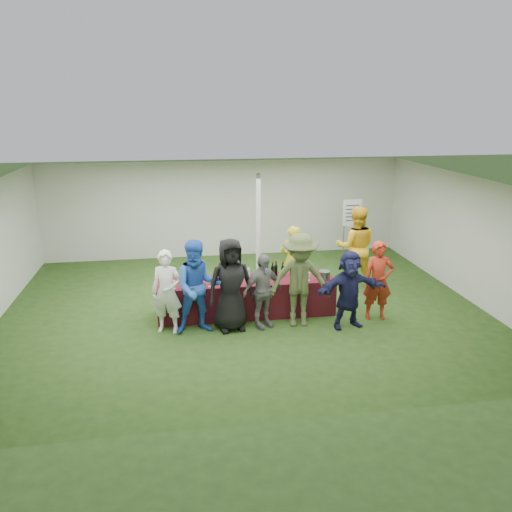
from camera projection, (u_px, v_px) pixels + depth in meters
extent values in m
plane|color=#284719|center=(244.00, 308.00, 10.65)|extent=(60.00, 60.00, 0.00)
plane|color=white|center=(225.00, 209.00, 14.03)|extent=(10.00, 0.00, 10.00)
plane|color=white|center=(285.00, 332.00, 6.48)|extent=(10.00, 0.00, 10.00)
plane|color=white|center=(468.00, 238.00, 11.01)|extent=(0.00, 8.00, 8.00)
plane|color=white|center=(243.00, 182.00, 9.86)|extent=(10.00, 10.00, 0.00)
cylinder|color=silver|center=(258.00, 233.00, 11.46)|extent=(0.10, 0.10, 2.70)
cube|color=maroon|center=(246.00, 297.00, 10.27)|extent=(3.60, 0.80, 0.75)
cylinder|color=black|center=(261.00, 272.00, 10.31)|extent=(0.07, 0.07, 0.22)
cylinder|color=black|center=(261.00, 265.00, 10.26)|extent=(0.03, 0.03, 0.08)
cylinder|color=maroon|center=(261.00, 263.00, 10.25)|extent=(0.03, 0.03, 0.02)
cylinder|color=black|center=(266.00, 272.00, 10.32)|extent=(0.07, 0.07, 0.22)
cylinder|color=black|center=(266.00, 265.00, 10.28)|extent=(0.03, 0.03, 0.08)
cylinder|color=maroon|center=(266.00, 262.00, 10.26)|extent=(0.03, 0.03, 0.02)
cylinder|color=black|center=(272.00, 271.00, 10.34)|extent=(0.07, 0.07, 0.22)
cylinder|color=black|center=(273.00, 264.00, 10.29)|extent=(0.03, 0.03, 0.08)
cylinder|color=maroon|center=(273.00, 262.00, 10.28)|extent=(0.03, 0.03, 0.02)
cylinder|color=black|center=(276.00, 270.00, 10.40)|extent=(0.07, 0.07, 0.22)
cylinder|color=black|center=(276.00, 263.00, 10.36)|extent=(0.03, 0.03, 0.08)
cylinder|color=maroon|center=(276.00, 261.00, 10.34)|extent=(0.03, 0.03, 0.02)
cylinder|color=black|center=(283.00, 271.00, 10.34)|extent=(0.07, 0.07, 0.22)
cylinder|color=black|center=(283.00, 264.00, 10.30)|extent=(0.03, 0.03, 0.08)
cylinder|color=maroon|center=(283.00, 262.00, 10.28)|extent=(0.03, 0.03, 0.02)
cylinder|color=black|center=(292.00, 270.00, 10.43)|extent=(0.07, 0.07, 0.22)
cylinder|color=black|center=(292.00, 263.00, 10.38)|extent=(0.03, 0.03, 0.08)
cylinder|color=maroon|center=(292.00, 261.00, 10.37)|extent=(0.03, 0.03, 0.02)
cylinder|color=silver|center=(174.00, 288.00, 9.68)|extent=(0.06, 0.06, 0.00)
cylinder|color=silver|center=(174.00, 287.00, 9.67)|extent=(0.01, 0.01, 0.07)
cylinder|color=silver|center=(174.00, 283.00, 9.65)|extent=(0.06, 0.06, 0.08)
cylinder|color=#490712|center=(174.00, 284.00, 9.66)|extent=(0.05, 0.05, 0.02)
cylinder|color=silver|center=(193.00, 287.00, 9.75)|extent=(0.06, 0.06, 0.00)
cylinder|color=silver|center=(192.00, 285.00, 9.73)|extent=(0.01, 0.01, 0.07)
cylinder|color=silver|center=(192.00, 282.00, 9.71)|extent=(0.06, 0.06, 0.08)
cylinder|color=#490712|center=(192.00, 283.00, 9.72)|extent=(0.05, 0.05, 0.02)
cylinder|color=silver|center=(210.00, 287.00, 9.79)|extent=(0.06, 0.06, 0.00)
cylinder|color=silver|center=(209.00, 285.00, 9.77)|extent=(0.01, 0.01, 0.07)
cylinder|color=silver|center=(209.00, 281.00, 9.75)|extent=(0.06, 0.06, 0.08)
cylinder|color=silver|center=(231.00, 285.00, 9.85)|extent=(0.06, 0.06, 0.00)
cylinder|color=silver|center=(231.00, 284.00, 9.84)|extent=(0.01, 0.01, 0.07)
cylinder|color=silver|center=(231.00, 280.00, 9.81)|extent=(0.06, 0.06, 0.08)
cylinder|color=#490712|center=(231.00, 281.00, 9.82)|extent=(0.05, 0.05, 0.02)
cylinder|color=silver|center=(309.00, 280.00, 10.14)|extent=(0.06, 0.06, 0.00)
cylinder|color=silver|center=(309.00, 278.00, 10.13)|extent=(0.01, 0.01, 0.07)
cylinder|color=silver|center=(309.00, 275.00, 10.10)|extent=(0.06, 0.06, 0.08)
cylinder|color=silver|center=(248.00, 274.00, 10.22)|extent=(0.07, 0.07, 0.20)
cylinder|color=silver|center=(248.00, 269.00, 10.18)|extent=(0.03, 0.03, 0.03)
cube|color=white|center=(322.00, 274.00, 10.45)|extent=(0.25, 0.18, 0.03)
cylinder|color=slate|center=(324.00, 275.00, 10.17)|extent=(0.23, 0.23, 0.18)
cylinder|color=slate|center=(343.00, 246.00, 13.29)|extent=(0.02, 0.02, 1.10)
cylinder|color=slate|center=(357.00, 246.00, 13.36)|extent=(0.02, 0.02, 1.10)
cube|color=white|center=(352.00, 213.00, 13.06)|extent=(0.50, 0.02, 0.70)
cube|color=black|center=(353.00, 205.00, 12.99)|extent=(0.36, 0.01, 0.02)
cube|color=black|center=(353.00, 209.00, 13.02)|extent=(0.36, 0.01, 0.02)
cube|color=black|center=(352.00, 213.00, 13.05)|extent=(0.36, 0.01, 0.02)
cube|color=black|center=(352.00, 217.00, 13.08)|extent=(0.36, 0.01, 0.02)
cube|color=black|center=(352.00, 220.00, 13.11)|extent=(0.36, 0.01, 0.02)
imported|color=gold|center=(292.00, 259.00, 11.37)|extent=(0.63, 0.47, 1.57)
imported|color=yellow|center=(356.00, 247.00, 11.72)|extent=(1.09, 0.94, 1.93)
imported|color=white|center=(167.00, 292.00, 9.36)|extent=(0.67, 0.53, 1.61)
imported|color=blue|center=(198.00, 287.00, 9.31)|extent=(0.94, 0.76, 1.82)
imported|color=black|center=(231.00, 285.00, 9.44)|extent=(0.97, 0.71, 1.81)
imported|color=slate|center=(263.00, 291.00, 9.58)|extent=(0.94, 0.70, 1.48)
imported|color=#47532C|center=(300.00, 280.00, 9.61)|extent=(1.27, 0.82, 1.86)
imported|color=#1A1C44|center=(349.00, 290.00, 9.57)|extent=(1.48, 0.66, 1.54)
imported|color=#A42916|center=(378.00, 281.00, 9.95)|extent=(0.63, 0.46, 1.61)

